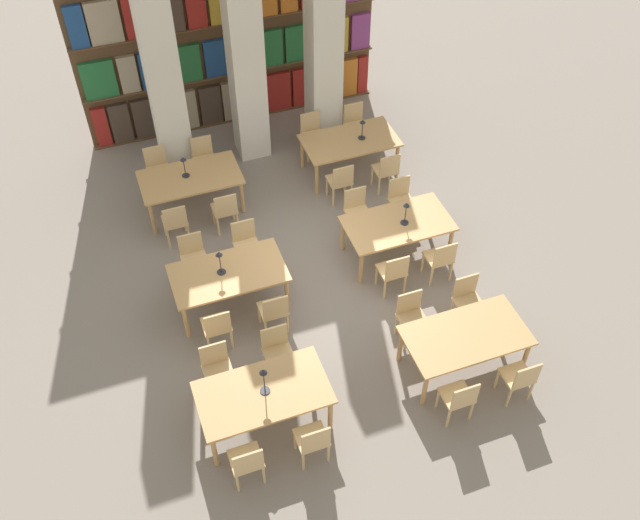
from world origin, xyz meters
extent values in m
plane|color=gray|center=(0.00, 0.00, 0.00)|extent=(40.00, 40.00, 0.00)
cube|color=brown|center=(0.00, 5.02, 0.01)|extent=(6.08, 0.35, 0.03)
cube|color=maroon|center=(-2.80, 4.98, 0.47)|extent=(0.28, 0.20, 0.88)
cube|color=#47382D|center=(-2.41, 4.98, 0.47)|extent=(0.40, 0.20, 0.88)
cube|color=#47382D|center=(-1.91, 4.98, 0.47)|extent=(0.49, 0.20, 0.88)
cube|color=navy|center=(-1.42, 4.98, 0.47)|extent=(0.37, 0.20, 0.88)
cube|color=tan|center=(-1.01, 4.98, 0.47)|extent=(0.33, 0.20, 0.88)
cube|color=#47382D|center=(-0.54, 4.98, 0.47)|extent=(0.44, 0.20, 0.88)
cube|color=tan|center=(-0.12, 4.98, 0.47)|extent=(0.32, 0.20, 0.88)
cube|color=maroon|center=(0.33, 4.98, 0.47)|extent=(0.46, 0.20, 0.88)
cube|color=maroon|center=(0.90, 4.98, 0.47)|extent=(0.61, 0.20, 0.88)
cube|color=maroon|center=(1.49, 4.98, 0.47)|extent=(0.46, 0.20, 0.88)
cube|color=#B7932D|center=(2.01, 4.98, 0.47)|extent=(0.50, 0.20, 0.88)
cube|color=orange|center=(2.53, 4.98, 0.47)|extent=(0.43, 0.20, 0.88)
cube|color=maroon|center=(2.88, 4.98, 0.47)|extent=(0.23, 0.20, 0.88)
cube|color=brown|center=(0.00, 5.02, 1.11)|extent=(6.08, 0.35, 0.03)
cube|color=#236B38|center=(-2.62, 4.98, 1.52)|extent=(0.64, 0.20, 0.77)
cube|color=tan|center=(-2.06, 4.98, 1.52)|extent=(0.35, 0.20, 0.77)
cube|color=navy|center=(-1.50, 4.98, 1.52)|extent=(0.66, 0.20, 0.77)
cube|color=#236B38|center=(-0.86, 4.98, 1.52)|extent=(0.47, 0.20, 0.77)
cube|color=navy|center=(-0.33, 4.98, 1.52)|extent=(0.45, 0.20, 0.77)
cube|color=#47382D|center=(0.14, 4.98, 1.52)|extent=(0.36, 0.20, 0.77)
cube|color=#236B38|center=(0.72, 4.98, 1.52)|extent=(0.69, 0.20, 0.77)
cube|color=#236B38|center=(1.46, 4.98, 1.52)|extent=(0.65, 0.20, 0.77)
cube|color=#B7932D|center=(2.17, 4.98, 1.52)|extent=(0.66, 0.20, 0.77)
cube|color=#84387A|center=(2.78, 4.98, 1.52)|extent=(0.41, 0.20, 0.77)
cube|color=brown|center=(0.00, 5.02, 2.22)|extent=(6.08, 0.35, 0.03)
cube|color=navy|center=(-2.77, 4.98, 2.64)|extent=(0.33, 0.20, 0.81)
cube|color=tan|center=(-2.28, 4.98, 2.64)|extent=(0.60, 0.20, 0.81)
cube|color=maroon|center=(-1.69, 4.98, 2.64)|extent=(0.46, 0.20, 0.81)
cube|color=#47382D|center=(-1.12, 4.98, 2.64)|extent=(0.58, 0.20, 0.81)
cube|color=maroon|center=(-0.58, 4.98, 2.64)|extent=(0.38, 0.20, 0.81)
cube|color=#B7932D|center=(-0.20, 4.98, 2.64)|extent=(0.28, 0.20, 0.81)
cube|color=silver|center=(-1.53, 3.77, 3.00)|extent=(0.61, 0.61, 6.00)
cube|color=silver|center=(0.00, 3.77, 3.00)|extent=(0.61, 0.61, 6.00)
cube|color=tan|center=(-1.60, -2.38, 0.73)|extent=(1.81, 1.00, 0.04)
cylinder|color=tan|center=(-2.43, -2.79, 0.36)|extent=(0.07, 0.07, 0.71)
cylinder|color=tan|center=(-0.78, -2.79, 0.36)|extent=(0.07, 0.07, 0.71)
cylinder|color=tan|center=(-2.43, -1.96, 0.36)|extent=(0.07, 0.07, 0.71)
cylinder|color=tan|center=(-0.78, -1.96, 0.36)|extent=(0.07, 0.07, 0.71)
cylinder|color=tan|center=(-2.25, -2.92, 0.22)|extent=(0.04, 0.04, 0.43)
cylinder|color=tan|center=(-1.89, -2.92, 0.22)|extent=(0.04, 0.04, 0.43)
cylinder|color=tan|center=(-2.25, -3.26, 0.22)|extent=(0.04, 0.04, 0.43)
cylinder|color=tan|center=(-1.89, -3.26, 0.22)|extent=(0.04, 0.04, 0.43)
cube|color=tan|center=(-2.07, -3.09, 0.45)|extent=(0.42, 0.40, 0.04)
cube|color=tan|center=(-2.07, -3.28, 0.68)|extent=(0.40, 0.03, 0.42)
cylinder|color=tan|center=(-1.89, -1.83, 0.22)|extent=(0.04, 0.04, 0.43)
cylinder|color=tan|center=(-2.25, -1.83, 0.22)|extent=(0.04, 0.04, 0.43)
cylinder|color=tan|center=(-1.89, -1.49, 0.22)|extent=(0.04, 0.04, 0.43)
cylinder|color=tan|center=(-2.25, -1.49, 0.22)|extent=(0.04, 0.04, 0.43)
cube|color=tan|center=(-2.07, -1.66, 0.45)|extent=(0.42, 0.40, 0.04)
cube|color=tan|center=(-2.07, -1.47, 0.68)|extent=(0.40, 0.03, 0.42)
cylinder|color=tan|center=(-1.34, -2.92, 0.22)|extent=(0.04, 0.04, 0.43)
cylinder|color=tan|center=(-0.98, -2.92, 0.22)|extent=(0.04, 0.04, 0.43)
cylinder|color=tan|center=(-1.34, -3.26, 0.22)|extent=(0.04, 0.04, 0.43)
cylinder|color=tan|center=(-0.98, -3.26, 0.22)|extent=(0.04, 0.04, 0.43)
cube|color=tan|center=(-1.16, -3.09, 0.45)|extent=(0.42, 0.40, 0.04)
cube|color=tan|center=(-1.16, -3.28, 0.68)|extent=(0.40, 0.03, 0.42)
cylinder|color=tan|center=(-0.98, -1.83, 0.22)|extent=(0.04, 0.04, 0.43)
cylinder|color=tan|center=(-1.34, -1.83, 0.22)|extent=(0.04, 0.04, 0.43)
cylinder|color=tan|center=(-0.98, -1.49, 0.22)|extent=(0.04, 0.04, 0.43)
cylinder|color=tan|center=(-1.34, -1.49, 0.22)|extent=(0.04, 0.04, 0.43)
cube|color=tan|center=(-1.16, -1.66, 0.45)|extent=(0.42, 0.40, 0.04)
cube|color=tan|center=(-1.16, -1.47, 0.68)|extent=(0.40, 0.03, 0.42)
cylinder|color=#232328|center=(-1.57, -2.37, 0.76)|extent=(0.14, 0.14, 0.01)
cylinder|color=#232328|center=(-1.57, -2.37, 0.97)|extent=(0.02, 0.02, 0.41)
cone|color=#232328|center=(-1.57, -2.37, 1.22)|extent=(0.11, 0.11, 0.07)
cube|color=tan|center=(1.46, -2.45, 0.73)|extent=(1.81, 1.00, 0.04)
cylinder|color=tan|center=(0.64, -2.87, 0.36)|extent=(0.07, 0.07, 0.71)
cylinder|color=tan|center=(2.29, -2.87, 0.36)|extent=(0.07, 0.07, 0.71)
cylinder|color=tan|center=(0.64, -2.03, 0.36)|extent=(0.07, 0.07, 0.71)
cylinder|color=tan|center=(2.29, -2.03, 0.36)|extent=(0.07, 0.07, 0.71)
cylinder|color=tan|center=(0.79, -3.00, 0.22)|extent=(0.04, 0.04, 0.43)
cylinder|color=tan|center=(1.15, -3.00, 0.22)|extent=(0.04, 0.04, 0.43)
cylinder|color=tan|center=(0.79, -3.34, 0.22)|extent=(0.04, 0.04, 0.43)
cylinder|color=tan|center=(1.15, -3.34, 0.22)|extent=(0.04, 0.04, 0.43)
cube|color=tan|center=(0.97, -3.17, 0.45)|extent=(0.42, 0.40, 0.04)
cube|color=tan|center=(0.97, -3.36, 0.68)|extent=(0.40, 0.03, 0.42)
cylinder|color=tan|center=(1.15, -1.90, 0.22)|extent=(0.04, 0.04, 0.43)
cylinder|color=tan|center=(0.79, -1.90, 0.22)|extent=(0.04, 0.04, 0.43)
cylinder|color=tan|center=(1.15, -1.56, 0.22)|extent=(0.04, 0.04, 0.43)
cylinder|color=tan|center=(0.79, -1.56, 0.22)|extent=(0.04, 0.04, 0.43)
cube|color=tan|center=(0.97, -1.73, 0.45)|extent=(0.42, 0.40, 0.04)
cube|color=tan|center=(0.97, -1.55, 0.68)|extent=(0.40, 0.03, 0.42)
cylinder|color=tan|center=(1.76, -3.00, 0.22)|extent=(0.04, 0.04, 0.43)
cylinder|color=tan|center=(2.12, -3.00, 0.22)|extent=(0.04, 0.04, 0.43)
cylinder|color=tan|center=(1.76, -3.34, 0.22)|extent=(0.04, 0.04, 0.43)
cylinder|color=tan|center=(2.12, -3.34, 0.22)|extent=(0.04, 0.04, 0.43)
cube|color=tan|center=(1.94, -3.17, 0.45)|extent=(0.42, 0.40, 0.04)
cube|color=tan|center=(1.94, -3.36, 0.68)|extent=(0.40, 0.03, 0.42)
cylinder|color=tan|center=(2.12, -1.90, 0.22)|extent=(0.04, 0.04, 0.43)
cylinder|color=tan|center=(1.76, -1.90, 0.22)|extent=(0.04, 0.04, 0.43)
cylinder|color=tan|center=(2.12, -1.56, 0.22)|extent=(0.04, 0.04, 0.43)
cylinder|color=tan|center=(1.76, -1.56, 0.22)|extent=(0.04, 0.04, 0.43)
cube|color=tan|center=(1.94, -1.73, 0.45)|extent=(0.42, 0.40, 0.04)
cube|color=tan|center=(1.94, -1.55, 0.68)|extent=(0.40, 0.03, 0.42)
cube|color=tan|center=(-1.48, -0.06, 0.73)|extent=(1.81, 1.00, 0.04)
cylinder|color=tan|center=(-2.30, -0.48, 0.36)|extent=(0.07, 0.07, 0.71)
cylinder|color=tan|center=(-0.65, -0.48, 0.36)|extent=(0.07, 0.07, 0.71)
cylinder|color=tan|center=(-2.30, 0.35, 0.36)|extent=(0.07, 0.07, 0.71)
cylinder|color=tan|center=(-0.65, 0.35, 0.36)|extent=(0.07, 0.07, 0.71)
cylinder|color=tan|center=(-2.06, -0.61, 0.22)|extent=(0.04, 0.04, 0.43)
cylinder|color=tan|center=(-1.70, -0.61, 0.22)|extent=(0.04, 0.04, 0.43)
cylinder|color=tan|center=(-2.06, -0.95, 0.22)|extent=(0.04, 0.04, 0.43)
cylinder|color=tan|center=(-1.70, -0.95, 0.22)|extent=(0.04, 0.04, 0.43)
cube|color=tan|center=(-1.88, -0.78, 0.45)|extent=(0.42, 0.40, 0.04)
cube|color=tan|center=(-1.88, -0.97, 0.68)|extent=(0.40, 0.03, 0.42)
cylinder|color=tan|center=(-1.70, 0.48, 0.22)|extent=(0.04, 0.04, 0.43)
cylinder|color=tan|center=(-2.06, 0.48, 0.22)|extent=(0.04, 0.04, 0.43)
cylinder|color=tan|center=(-1.70, 0.82, 0.22)|extent=(0.04, 0.04, 0.43)
cylinder|color=tan|center=(-2.06, 0.82, 0.22)|extent=(0.04, 0.04, 0.43)
cube|color=tan|center=(-1.88, 0.65, 0.45)|extent=(0.42, 0.40, 0.04)
cube|color=tan|center=(-1.88, 0.84, 0.68)|extent=(0.40, 0.03, 0.42)
cylinder|color=tan|center=(-1.16, -0.61, 0.22)|extent=(0.04, 0.04, 0.43)
cylinder|color=tan|center=(-0.80, -0.61, 0.22)|extent=(0.04, 0.04, 0.43)
cylinder|color=tan|center=(-1.16, -0.95, 0.22)|extent=(0.04, 0.04, 0.43)
cylinder|color=tan|center=(-0.80, -0.95, 0.22)|extent=(0.04, 0.04, 0.43)
cube|color=tan|center=(-0.98, -0.78, 0.45)|extent=(0.42, 0.40, 0.04)
cube|color=tan|center=(-0.98, -0.97, 0.68)|extent=(0.40, 0.03, 0.42)
cylinder|color=tan|center=(-0.80, 0.48, 0.22)|extent=(0.04, 0.04, 0.43)
cylinder|color=tan|center=(-1.16, 0.48, 0.22)|extent=(0.04, 0.04, 0.43)
cylinder|color=tan|center=(-0.80, 0.82, 0.22)|extent=(0.04, 0.04, 0.43)
cylinder|color=tan|center=(-1.16, 0.82, 0.22)|extent=(0.04, 0.04, 0.43)
cube|color=tan|center=(-0.98, 0.65, 0.45)|extent=(0.42, 0.40, 0.04)
cube|color=tan|center=(-0.98, 0.84, 0.68)|extent=(0.40, 0.03, 0.42)
cylinder|color=#232328|center=(-1.57, -0.03, 0.76)|extent=(0.14, 0.14, 0.01)
cylinder|color=#232328|center=(-1.57, -0.03, 0.95)|extent=(0.02, 0.02, 0.37)
cone|color=#232328|center=(-1.57, -0.03, 1.17)|extent=(0.11, 0.11, 0.07)
cube|color=tan|center=(1.51, 0.06, 0.73)|extent=(1.81, 1.00, 0.04)
cylinder|color=tan|center=(0.68, -0.36, 0.36)|extent=(0.07, 0.07, 0.71)
cylinder|color=tan|center=(2.33, -0.36, 0.36)|extent=(0.07, 0.07, 0.71)
cylinder|color=tan|center=(0.68, 0.48, 0.36)|extent=(0.07, 0.07, 0.71)
cylinder|color=tan|center=(2.33, 0.48, 0.36)|extent=(0.07, 0.07, 0.71)
cylinder|color=tan|center=(0.91, -0.49, 0.22)|extent=(0.04, 0.04, 0.43)
cylinder|color=tan|center=(1.27, -0.49, 0.22)|extent=(0.04, 0.04, 0.43)
cylinder|color=tan|center=(0.91, -0.83, 0.22)|extent=(0.04, 0.04, 0.43)
cylinder|color=tan|center=(1.27, -0.83, 0.22)|extent=(0.04, 0.04, 0.43)
cube|color=tan|center=(1.09, -0.66, 0.45)|extent=(0.42, 0.40, 0.04)
cube|color=tan|center=(1.09, -0.84, 0.68)|extent=(0.40, 0.03, 0.42)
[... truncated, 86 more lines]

